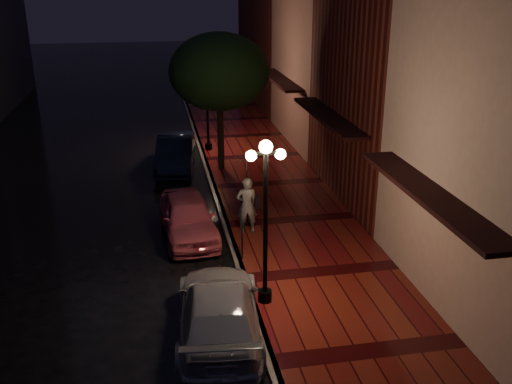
{
  "coord_description": "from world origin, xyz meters",
  "views": [
    {
      "loc": [
        -2.2,
        -17.56,
        8.04
      ],
      "look_at": [
        0.97,
        -0.38,
        1.4
      ],
      "focal_mm": 40.0,
      "sensor_mm": 36.0,
      "label": 1
    }
  ],
  "objects_px": {
    "silver_car": "(219,312)",
    "woman_with_umbrella": "(247,182)",
    "navy_car": "(175,153)",
    "street_tree": "(220,74)",
    "streetlamp_near": "(265,214)",
    "streetlamp_far": "(207,99)",
    "parking_meter": "(242,237)",
    "pink_car": "(188,217)"
  },
  "relations": [
    {
      "from": "street_tree",
      "to": "pink_car",
      "type": "height_order",
      "value": "street_tree"
    },
    {
      "from": "streetlamp_far",
      "to": "parking_meter",
      "type": "height_order",
      "value": "streetlamp_far"
    },
    {
      "from": "parking_meter",
      "to": "navy_car",
      "type": "bearing_deg",
      "value": 101.43
    },
    {
      "from": "navy_car",
      "to": "silver_car",
      "type": "height_order",
      "value": "navy_car"
    },
    {
      "from": "street_tree",
      "to": "navy_car",
      "type": "xyz_separation_m",
      "value": [
        -1.94,
        0.78,
        -3.51
      ]
    },
    {
      "from": "pink_car",
      "to": "navy_car",
      "type": "xyz_separation_m",
      "value": [
        -0.04,
        7.18,
        0.04
      ]
    },
    {
      "from": "navy_car",
      "to": "silver_car",
      "type": "distance_m",
      "value": 12.92
    },
    {
      "from": "street_tree",
      "to": "woman_with_umbrella",
      "type": "height_order",
      "value": "street_tree"
    },
    {
      "from": "silver_car",
      "to": "parking_meter",
      "type": "relative_size",
      "value": 4.04
    },
    {
      "from": "pink_car",
      "to": "silver_car",
      "type": "distance_m",
      "value": 5.74
    },
    {
      "from": "streetlamp_far",
      "to": "woman_with_umbrella",
      "type": "relative_size",
      "value": 1.63
    },
    {
      "from": "streetlamp_far",
      "to": "street_tree",
      "type": "bearing_deg",
      "value": -85.09
    },
    {
      "from": "street_tree",
      "to": "parking_meter",
      "type": "height_order",
      "value": "street_tree"
    },
    {
      "from": "silver_car",
      "to": "woman_with_umbrella",
      "type": "xyz_separation_m",
      "value": [
        1.58,
        5.39,
        1.21
      ]
    },
    {
      "from": "navy_car",
      "to": "silver_car",
      "type": "bearing_deg",
      "value": -81.77
    },
    {
      "from": "streetlamp_near",
      "to": "parking_meter",
      "type": "distance_m",
      "value": 3.0
    },
    {
      "from": "street_tree",
      "to": "pink_car",
      "type": "bearing_deg",
      "value": -106.58
    },
    {
      "from": "street_tree",
      "to": "woman_with_umbrella",
      "type": "distance_m",
      "value": 7.13
    },
    {
      "from": "streetlamp_far",
      "to": "street_tree",
      "type": "distance_m",
      "value": 3.44
    },
    {
      "from": "pink_car",
      "to": "silver_car",
      "type": "height_order",
      "value": "pink_car"
    },
    {
      "from": "street_tree",
      "to": "navy_car",
      "type": "bearing_deg",
      "value": 157.98
    },
    {
      "from": "navy_car",
      "to": "woman_with_umbrella",
      "type": "relative_size",
      "value": 1.69
    },
    {
      "from": "street_tree",
      "to": "silver_car",
      "type": "height_order",
      "value": "street_tree"
    },
    {
      "from": "navy_car",
      "to": "street_tree",
      "type": "bearing_deg",
      "value": -15.37
    },
    {
      "from": "parking_meter",
      "to": "silver_car",
      "type": "bearing_deg",
      "value": -105.1
    },
    {
      "from": "streetlamp_near",
      "to": "navy_car",
      "type": "xyz_separation_m",
      "value": [
        -1.68,
        11.78,
        -1.86
      ]
    },
    {
      "from": "woman_with_umbrella",
      "to": "parking_meter",
      "type": "bearing_deg",
      "value": 80.29
    },
    {
      "from": "streetlamp_near",
      "to": "silver_car",
      "type": "height_order",
      "value": "streetlamp_near"
    },
    {
      "from": "streetlamp_near",
      "to": "street_tree",
      "type": "distance_m",
      "value": 11.12
    },
    {
      "from": "streetlamp_near",
      "to": "parking_meter",
      "type": "height_order",
      "value": "streetlamp_near"
    },
    {
      "from": "silver_car",
      "to": "street_tree",
      "type": "bearing_deg",
      "value": -91.84
    },
    {
      "from": "street_tree",
      "to": "streetlamp_far",
      "type": "bearing_deg",
      "value": 94.91
    },
    {
      "from": "streetlamp_near",
      "to": "streetlamp_far",
      "type": "height_order",
      "value": "same"
    },
    {
      "from": "pink_car",
      "to": "streetlamp_near",
      "type": "bearing_deg",
      "value": -74.44
    },
    {
      "from": "silver_car",
      "to": "woman_with_umbrella",
      "type": "height_order",
      "value": "woman_with_umbrella"
    },
    {
      "from": "streetlamp_far",
      "to": "pink_car",
      "type": "distance_m",
      "value": 9.74
    },
    {
      "from": "streetlamp_near",
      "to": "woman_with_umbrella",
      "type": "bearing_deg",
      "value": 86.59
    },
    {
      "from": "streetlamp_far",
      "to": "woman_with_umbrella",
      "type": "bearing_deg",
      "value": -88.51
    },
    {
      "from": "silver_car",
      "to": "streetlamp_near",
      "type": "bearing_deg",
      "value": -133.81
    },
    {
      "from": "navy_car",
      "to": "streetlamp_near",
      "type": "bearing_deg",
      "value": -75.21
    },
    {
      "from": "streetlamp_near",
      "to": "navy_car",
      "type": "relative_size",
      "value": 0.96
    },
    {
      "from": "streetlamp_near",
      "to": "streetlamp_far",
      "type": "distance_m",
      "value": 14.0
    }
  ]
}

